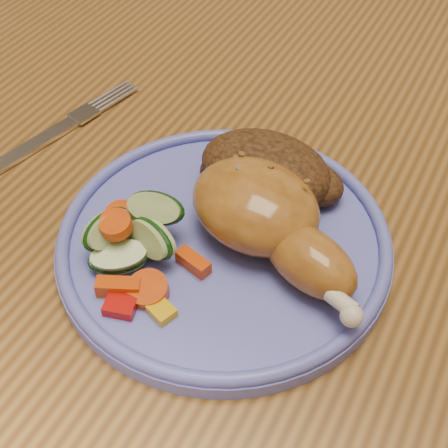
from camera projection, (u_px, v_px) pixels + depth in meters
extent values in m
cube|color=brown|center=(277.00, 220.00, 0.52)|extent=(0.90, 1.40, 0.04)
cube|color=brown|center=(223.00, 84.00, 1.30)|extent=(0.06, 0.06, 0.71)
cube|color=#4C2D16|center=(399.00, 135.00, 1.07)|extent=(0.42, 0.42, 0.04)
cylinder|color=#4C2D16|center=(254.00, 253.00, 1.18)|extent=(0.04, 0.04, 0.41)
cylinder|color=#4C2D16|center=(324.00, 145.00, 1.40)|extent=(0.04, 0.04, 0.41)
cylinder|color=#4C2D16|center=(443.00, 328.00, 1.07)|extent=(0.04, 0.04, 0.41)
cylinder|color=#585DBC|center=(224.00, 243.00, 0.46)|extent=(0.25, 0.25, 0.01)
torus|color=#585DBC|center=(224.00, 233.00, 0.46)|extent=(0.25, 0.25, 0.01)
ellipsoid|color=#A56522|center=(255.00, 205.00, 0.45)|extent=(0.11, 0.10, 0.05)
ellipsoid|color=#A56522|center=(310.00, 260.00, 0.42)|extent=(0.09, 0.07, 0.04)
sphere|color=beige|center=(352.00, 316.00, 0.39)|extent=(0.02, 0.02, 0.02)
ellipsoid|color=#4A2B12|center=(266.00, 169.00, 0.48)|extent=(0.11, 0.08, 0.05)
ellipsoid|color=#4A2B12|center=(311.00, 184.00, 0.48)|extent=(0.05, 0.04, 0.03)
ellipsoid|color=#4A2B12|center=(226.00, 172.00, 0.50)|extent=(0.04, 0.04, 0.02)
cube|color=#A50A05|center=(121.00, 306.00, 0.41)|extent=(0.02, 0.02, 0.01)
cube|color=#E5A507|center=(162.00, 311.00, 0.41)|extent=(0.02, 0.02, 0.01)
cylinder|color=#DC4207|center=(116.00, 225.00, 0.43)|extent=(0.02, 0.02, 0.01)
cylinder|color=#DC4207|center=(148.00, 290.00, 0.42)|extent=(0.03, 0.03, 0.01)
cylinder|color=#DC4207|center=(121.00, 216.00, 0.47)|extent=(0.02, 0.03, 0.01)
cube|color=#DC4207|center=(118.00, 287.00, 0.42)|extent=(0.03, 0.02, 0.01)
cube|color=#DC4207|center=(193.00, 262.00, 0.44)|extent=(0.03, 0.02, 0.01)
cylinder|color=#B1C47F|center=(107.00, 229.00, 0.44)|extent=(0.04, 0.04, 0.04)
cylinder|color=#B1C47F|center=(138.00, 233.00, 0.45)|extent=(0.04, 0.04, 0.02)
cylinder|color=#B1C47F|center=(156.00, 208.00, 0.44)|extent=(0.05, 0.04, 0.04)
cylinder|color=#B1C47F|center=(119.00, 258.00, 0.43)|extent=(0.06, 0.06, 0.02)
cylinder|color=#B1C47F|center=(152.00, 238.00, 0.43)|extent=(0.05, 0.04, 0.04)
cube|color=silver|center=(22.00, 152.00, 0.54)|extent=(0.04, 0.13, 0.00)
cube|color=silver|center=(84.00, 114.00, 0.58)|extent=(0.04, 0.08, 0.00)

